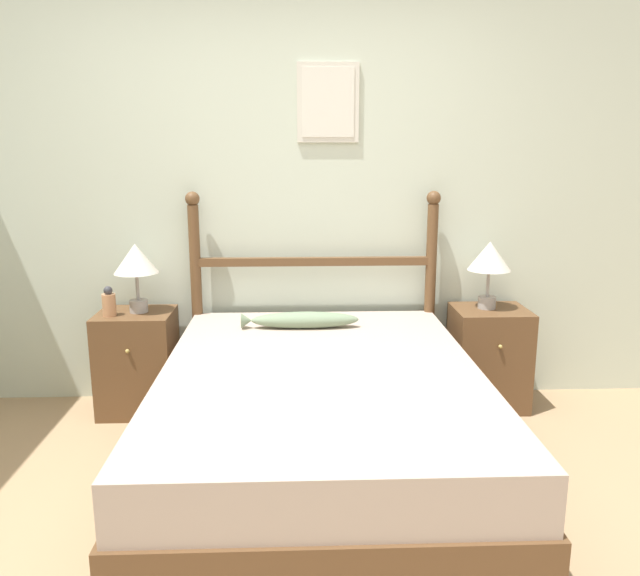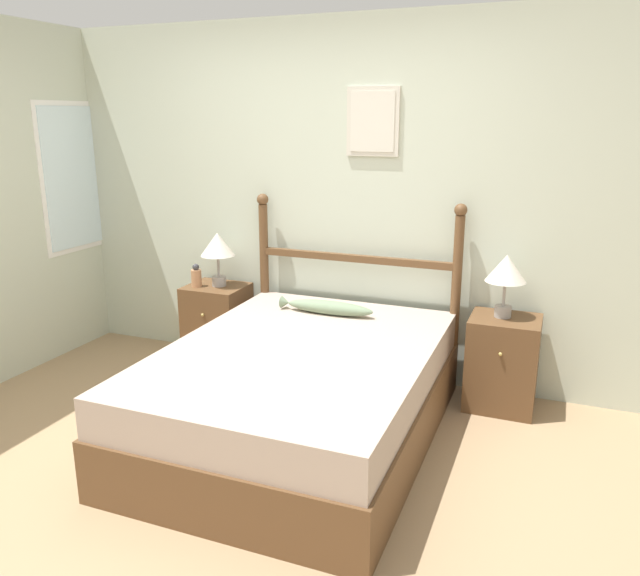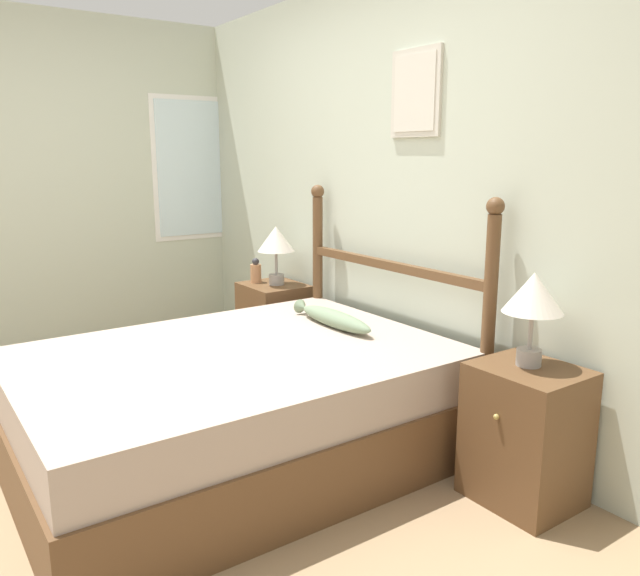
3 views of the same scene
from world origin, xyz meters
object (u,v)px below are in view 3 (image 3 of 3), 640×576
at_px(bed, 236,406).
at_px(nightstand_right, 525,435).
at_px(fish_pillow, 333,318).
at_px(table_lamp_left, 276,242).
at_px(table_lamp_right, 533,297).
at_px(bottle, 256,272).
at_px(nightstand_left, 274,326).

distance_m(bed, nightstand_right, 1.38).
bearing_deg(nightstand_right, fish_pillow, -169.94).
relative_size(table_lamp_left, fish_pillow, 0.62).
bearing_deg(table_lamp_left, fish_pillow, -12.56).
height_order(nightstand_right, table_lamp_right, table_lamp_right).
relative_size(bottle, fish_pillow, 0.27).
distance_m(nightstand_right, bottle, 2.31).
bearing_deg(nightstand_right, bottle, -178.21).
relative_size(nightstand_left, table_lamp_left, 1.51).
bearing_deg(nightstand_right, bed, -141.11).
bearing_deg(bed, nightstand_right, 38.89).
bearing_deg(table_lamp_right, nightstand_left, -179.51).
xyz_separation_m(table_lamp_right, fish_pillow, (-1.14, -0.22, -0.30)).
relative_size(bed, nightstand_left, 3.35).
distance_m(table_lamp_right, fish_pillow, 1.20).
bearing_deg(fish_pillow, bottle, 173.16).
distance_m(bed, table_lamp_right, 1.52).
height_order(bed, bottle, bottle).
distance_m(nightstand_left, bottle, 0.41).
height_order(bottle, fish_pillow, bottle).
bearing_deg(nightstand_left, bed, -38.89).
bearing_deg(bed, bottle, 146.42).
relative_size(bed, nightstand_right, 3.35).
relative_size(nightstand_left, table_lamp_right, 1.51).
xyz_separation_m(nightstand_left, nightstand_right, (2.15, 0.00, 0.00)).
distance_m(nightstand_right, fish_pillow, 1.22).
xyz_separation_m(nightstand_left, table_lamp_left, (0.02, 0.01, 0.62)).
bearing_deg(nightstand_left, bottle, -150.17).
distance_m(bed, nightstand_left, 1.38).
bearing_deg(bed, table_lamp_left, 140.11).
height_order(bed, nightstand_right, nightstand_right).
xyz_separation_m(table_lamp_left, bottle, (-0.15, -0.08, -0.23)).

